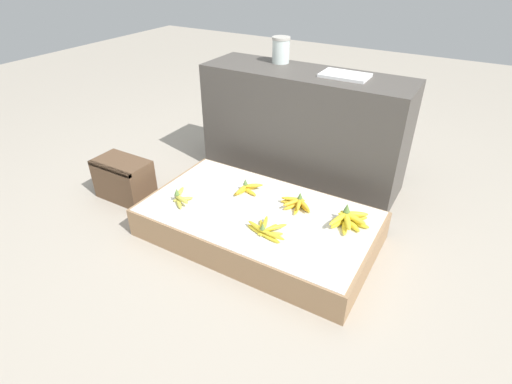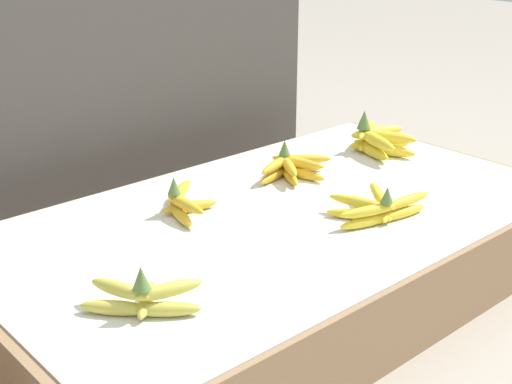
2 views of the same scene
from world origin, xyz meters
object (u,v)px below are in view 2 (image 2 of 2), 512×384
at_px(banana_bunch_middle_midleft, 181,203).
at_px(banana_bunch_middle_midright, 291,167).
at_px(banana_bunch_middle_right, 375,140).
at_px(banana_bunch_front_left, 143,297).
at_px(banana_bunch_front_midright, 378,208).

height_order(banana_bunch_middle_midleft, banana_bunch_middle_midright, banana_bunch_middle_midright).
bearing_deg(banana_bunch_middle_midright, banana_bunch_middle_right, -1.85).
height_order(banana_bunch_middle_midright, banana_bunch_middle_right, banana_bunch_middle_right).
distance_m(banana_bunch_front_left, banana_bunch_middle_midleft, 0.40).
xyz_separation_m(banana_bunch_middle_midright, banana_bunch_middle_right, (0.30, -0.01, 0.01)).
relative_size(banana_bunch_middle_midright, banana_bunch_middle_right, 0.92).
distance_m(banana_bunch_front_left, banana_bunch_middle_right, 0.95).
xyz_separation_m(banana_bunch_front_left, banana_bunch_middle_midleft, (0.28, 0.28, -0.00)).
bearing_deg(banana_bunch_front_left, banana_bunch_front_midright, -1.10).
bearing_deg(banana_bunch_front_midright, banana_bunch_middle_midright, 83.44).
distance_m(banana_bunch_front_left, banana_bunch_middle_midright, 0.67).
relative_size(banana_bunch_front_midright, banana_bunch_middle_midright, 1.17).
bearing_deg(banana_bunch_middle_midright, banana_bunch_front_left, -154.86).
bearing_deg(banana_bunch_middle_right, banana_bunch_front_midright, -139.65).
bearing_deg(banana_bunch_middle_midleft, banana_bunch_middle_right, -0.49).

